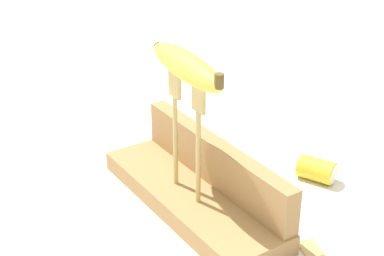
# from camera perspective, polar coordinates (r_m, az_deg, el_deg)

# --- Properties ---
(ground_plane) EXTENTS (3.00, 3.00, 0.00)m
(ground_plane) POSITION_cam_1_polar(r_m,az_deg,el_deg) (0.90, 0.00, -7.41)
(ground_plane) COLOR silver
(wooden_board) EXTENTS (0.34, 0.11, 0.03)m
(wooden_board) POSITION_cam_1_polar(r_m,az_deg,el_deg) (0.89, 0.00, -6.62)
(wooden_board) COLOR #A87F4C
(wooden_board) RESTS_ON ground
(board_backstop) EXTENTS (0.33, 0.03, 0.07)m
(board_backstop) POSITION_cam_1_polar(r_m,az_deg,el_deg) (0.89, 2.27, -3.17)
(board_backstop) COLOR #A87F4C
(board_backstop) RESTS_ON wooden_board
(fork_stand_center) EXTENTS (0.08, 0.01, 0.17)m
(fork_stand_center) POSITION_cam_1_polar(r_m,az_deg,el_deg) (0.83, -0.52, 0.14)
(fork_stand_center) COLOR tan
(fork_stand_center) RESTS_ON wooden_board
(banana_raised_center) EXTENTS (0.18, 0.06, 0.04)m
(banana_raised_center) POSITION_cam_1_polar(r_m,az_deg,el_deg) (0.79, -0.55, 5.85)
(banana_raised_center) COLOR #DBD147
(banana_raised_center) RESTS_ON fork_stand_center
(banana_chunk_near) EXTENTS (0.07, 0.06, 0.04)m
(banana_chunk_near) POSITION_cam_1_polar(r_m,az_deg,el_deg) (0.98, 11.66, -3.86)
(banana_chunk_near) COLOR yellow
(banana_chunk_near) RESTS_ON ground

